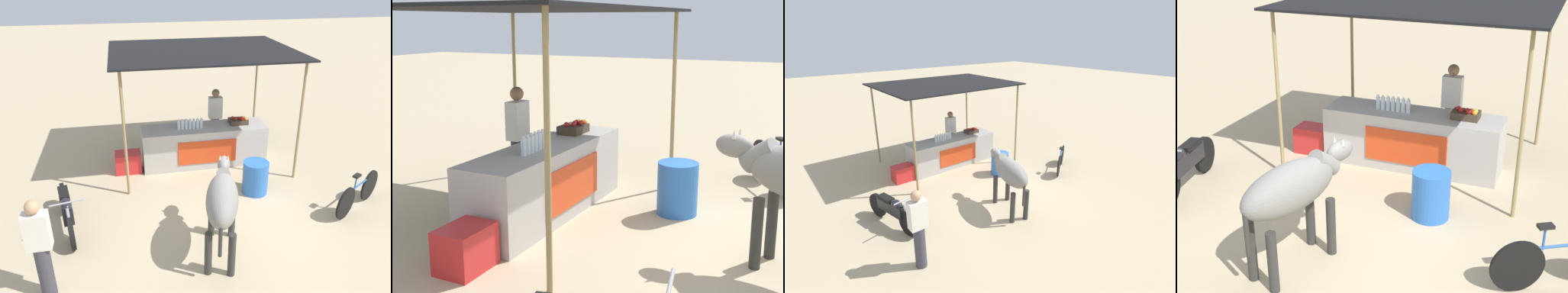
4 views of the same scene
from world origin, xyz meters
The scene contains 12 objects.
ground_plane centered at (0.00, 0.00, 0.00)m, with size 60.00×60.00×0.00m, color tan.
stall_counter centered at (0.00, 2.20, 0.48)m, with size 3.00×0.82×0.96m.
stall_awning centered at (0.00, 2.50, 2.63)m, with size 4.20×3.20×2.74m.
water_bottle_row centered at (-0.35, 2.15, 1.07)m, with size 0.61×0.07×0.25m.
fruit_crate centered at (0.88, 2.24, 1.04)m, with size 0.44×0.32×0.18m.
vendor_behind_counter centered at (0.46, 2.95, 0.85)m, with size 0.34×0.22×1.65m.
cooler_box centered at (-1.86, 2.10, 0.24)m, with size 0.60×0.44×0.48m, color red.
water_barrel centered at (0.78, 0.62, 0.36)m, with size 0.55×0.55×0.72m, color blue.
cow centered at (-0.42, -1.09, 1.03)m, with size 0.89×1.85×1.44m.
motorcycle_parked centered at (-3.04, 0.06, 0.43)m, with size 0.62×1.78×0.90m.
bicycle_leaning centered at (2.59, -0.37, 0.35)m, with size 1.43×0.91×0.85m.
passerby_on_street centered at (-3.15, -1.54, 0.85)m, with size 0.34×0.22×1.65m.
Camera 3 is at (-5.19, -6.00, 4.27)m, focal length 28.00 mm.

